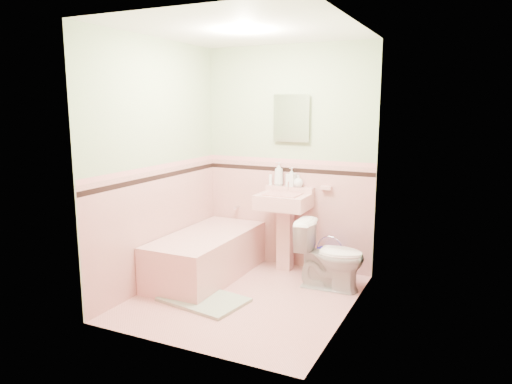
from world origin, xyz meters
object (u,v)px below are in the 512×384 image
at_px(medicine_cabinet, 292,118).
at_px(soap_bottle_right, 298,181).
at_px(sink, 283,233).
at_px(toilet, 330,255).
at_px(shoe, 195,297).
at_px(soap_bottle_mid, 292,177).
at_px(soap_bottle_left, 279,174).
at_px(bucket, 329,262).
at_px(bathtub, 207,256).

bearing_deg(medicine_cabinet, soap_bottle_right, -16.63).
bearing_deg(sink, toilet, -24.11).
bearing_deg(sink, shoe, -108.90).
bearing_deg(soap_bottle_mid, soap_bottle_right, 0.00).
xyz_separation_m(soap_bottle_left, soap_bottle_right, (0.24, 0.00, -0.06)).
height_order(medicine_cabinet, soap_bottle_mid, medicine_cabinet).
bearing_deg(toilet, bucket, 14.63).
bearing_deg(shoe, soap_bottle_mid, 67.68).
distance_m(bathtub, soap_bottle_left, 1.23).
distance_m(sink, medicine_cabinet, 1.28).
xyz_separation_m(medicine_cabinet, soap_bottle_mid, (0.02, -0.03, -0.65)).
relative_size(sink, soap_bottle_mid, 4.10).
height_order(medicine_cabinet, soap_bottle_left, medicine_cabinet).
bearing_deg(soap_bottle_right, bathtub, -137.71).
xyz_separation_m(soap_bottle_mid, soap_bottle_right, (0.08, 0.00, -0.04)).
bearing_deg(medicine_cabinet, soap_bottle_mid, -57.41).
distance_m(sink, bucket, 0.60).
height_order(soap_bottle_mid, toilet, soap_bottle_mid).
bearing_deg(shoe, soap_bottle_right, 64.64).
bearing_deg(soap_bottle_right, medicine_cabinet, 163.37).
xyz_separation_m(medicine_cabinet, bucket, (0.51, -0.11, -1.56)).
bearing_deg(soap_bottle_right, bucket, -10.69).
distance_m(bucket, shoe, 1.59).
relative_size(soap_bottle_right, bucket, 0.48).
xyz_separation_m(soap_bottle_right, bucket, (0.41, -0.08, -0.86)).
height_order(sink, shoe, sink).
bearing_deg(toilet, soap_bottle_left, 56.50).
xyz_separation_m(medicine_cabinet, toilet, (0.62, -0.49, -1.35)).
xyz_separation_m(bathtub, soap_bottle_left, (0.54, 0.71, 0.85)).
bearing_deg(bucket, medicine_cabinet, 168.11).
xyz_separation_m(soap_bottle_left, bucket, (0.64, -0.08, -0.93)).
relative_size(soap_bottle_right, toilet, 0.20).
bearing_deg(bathtub, soap_bottle_mid, 45.44).
bearing_deg(bathtub, toilet, 10.87).
bearing_deg(bucket, sink, -168.51).
height_order(soap_bottle_mid, bucket, soap_bottle_mid).
bearing_deg(bucket, shoe, -125.25).
relative_size(bathtub, medicine_cabinet, 3.05).
xyz_separation_m(bathtub, toilet, (1.30, 0.25, 0.12)).
relative_size(soap_bottle_mid, toilet, 0.31).
xyz_separation_m(sink, soap_bottle_mid, (0.02, 0.18, 0.61)).
bearing_deg(bucket, soap_bottle_right, 169.31).
relative_size(medicine_cabinet, bucket, 1.72).
height_order(sink, soap_bottle_left, soap_bottle_left).
distance_m(bathtub, sink, 0.89).
bearing_deg(soap_bottle_mid, bathtub, -134.56).
relative_size(sink, soap_bottle_left, 3.29).
bearing_deg(bathtub, medicine_cabinet, 47.42).
xyz_separation_m(sink, soap_bottle_left, (-0.14, 0.18, 0.63)).
bearing_deg(bucket, soap_bottle_left, 173.20).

